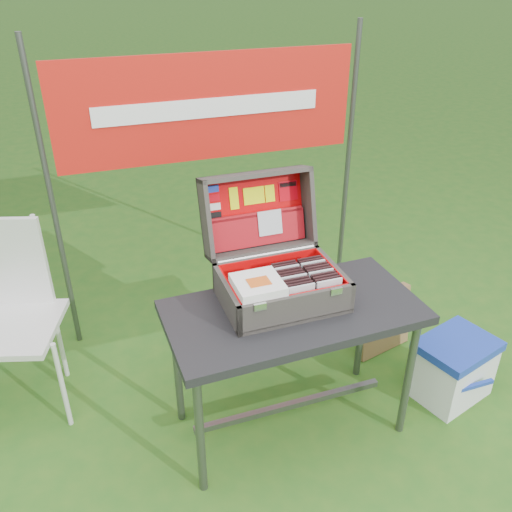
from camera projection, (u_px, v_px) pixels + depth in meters
name	position (u px, v px, depth m)	size (l,w,h in m)	color
ground	(282.00, 439.00, 2.55)	(80.00, 80.00, 0.00)	#255B19
table	(291.00, 370.00, 2.47)	(1.09, 0.54, 0.68)	black
table_top	(294.00, 312.00, 2.31)	(1.09, 0.54, 0.04)	black
table_leg_fl	(200.00, 434.00, 2.16)	(0.04, 0.04, 0.64)	#59595B
table_leg_fr	(408.00, 379.00, 2.45)	(0.04, 0.04, 0.64)	#59595B
table_leg_bl	(177.00, 368.00, 2.51)	(0.04, 0.04, 0.64)	#59595B
table_leg_br	(362.00, 325.00, 2.80)	(0.04, 0.04, 0.64)	#59595B
table_brace	(290.00, 405.00, 2.58)	(0.94, 0.03, 0.03)	#59595B
suitcase	(277.00, 247.00, 2.29)	(0.51, 0.52, 0.47)	#49443E
suitcase_base_bottom	(281.00, 299.00, 2.35)	(0.51, 0.36, 0.02)	#49443E
suitcase_base_wall_front	(297.00, 310.00, 2.18)	(0.51, 0.02, 0.14)	#49443E
suitcase_base_wall_back	(267.00, 268.00, 2.46)	(0.51, 0.02, 0.14)	#49443E
suitcase_base_wall_left	(227.00, 298.00, 2.25)	(0.02, 0.36, 0.14)	#49443E
suitcase_base_wall_right	(333.00, 278.00, 2.39)	(0.02, 0.36, 0.14)	#49443E
suitcase_liner_floor	(281.00, 297.00, 2.34)	(0.47, 0.32, 0.01)	red
suitcase_latch_left	(260.00, 307.00, 2.09)	(0.05, 0.01, 0.03)	silver
suitcase_latch_right	(336.00, 291.00, 2.19)	(0.05, 0.01, 0.03)	silver
suitcase_hinge	(267.00, 254.00, 2.43)	(0.02, 0.02, 0.46)	silver
suitcase_lid_back	(254.00, 211.00, 2.50)	(0.51, 0.36, 0.02)	#49443E
suitcase_lid_rim_far	(255.00, 174.00, 2.41)	(0.51, 0.02, 0.14)	#49443E
suitcase_lid_rim_near	(261.00, 249.00, 2.49)	(0.51, 0.02, 0.14)	#49443E
suitcase_lid_rim_left	(206.00, 220.00, 2.38)	(0.02, 0.36, 0.14)	#49443E
suitcase_lid_rim_right	(308.00, 205.00, 2.52)	(0.02, 0.36, 0.14)	#49443E
suitcase_lid_liner	(255.00, 211.00, 2.49)	(0.47, 0.32, 0.01)	red
suitcase_liner_wall_front	(296.00, 306.00, 2.18)	(0.47, 0.01, 0.12)	red
suitcase_liner_wall_back	(268.00, 268.00, 2.44)	(0.47, 0.01, 0.12)	red
suitcase_liner_wall_left	(230.00, 296.00, 2.25)	(0.01, 0.32, 0.12)	red
suitcase_liner_wall_right	(330.00, 276.00, 2.38)	(0.01, 0.32, 0.12)	red
suitcase_lid_pocket	(258.00, 230.00, 2.50)	(0.45, 0.15, 0.03)	#A11017
suitcase_pocket_edge	(257.00, 214.00, 2.47)	(0.44, 0.02, 0.02)	#A11017
suitcase_pocket_cd	(270.00, 223.00, 2.49)	(0.11, 0.11, 0.01)	silver
lid_sticker_cc_a	(213.00, 189.00, 2.40)	(0.05, 0.03, 0.00)	#1933B2
lid_sticker_cc_b	(214.00, 198.00, 2.41)	(0.05, 0.03, 0.00)	#C9000D
lid_sticker_cc_c	(215.00, 207.00, 2.42)	(0.05, 0.03, 0.00)	white
lid_sticker_cc_d	(216.00, 215.00, 2.43)	(0.05, 0.03, 0.00)	black
lid_card_neon_tall	(234.00, 198.00, 2.44)	(0.04, 0.10, 0.00)	#E3EF06
lid_card_neon_main	(254.00, 196.00, 2.47)	(0.10, 0.08, 0.00)	#E3EF06
lid_card_neon_small	(270.00, 193.00, 2.49)	(0.05, 0.08, 0.00)	#E3EF06
lid_sticker_band	(288.00, 191.00, 2.52)	(0.09, 0.09, 0.00)	#C9000D
lid_sticker_band_bar	(288.00, 184.00, 2.51)	(0.08, 0.02, 0.00)	black
cd_left_0	(301.00, 299.00, 2.20)	(0.11, 0.01, 0.13)	silver
cd_left_1	(299.00, 296.00, 2.22)	(0.11, 0.01, 0.13)	black
cd_left_2	(298.00, 294.00, 2.24)	(0.11, 0.01, 0.13)	black
cd_left_3	(296.00, 291.00, 2.25)	(0.11, 0.01, 0.13)	black
cd_left_4	(294.00, 289.00, 2.27)	(0.11, 0.01, 0.13)	silver
cd_left_5	(292.00, 286.00, 2.29)	(0.11, 0.01, 0.13)	black
cd_left_6	(290.00, 284.00, 2.30)	(0.11, 0.01, 0.13)	black
cd_left_7	(288.00, 282.00, 2.32)	(0.11, 0.01, 0.13)	black
cd_left_8	(286.00, 279.00, 2.34)	(0.11, 0.01, 0.13)	silver
cd_left_9	(285.00, 277.00, 2.35)	(0.11, 0.01, 0.13)	black
cd_left_10	(283.00, 275.00, 2.37)	(0.11, 0.01, 0.13)	black
cd_right_0	(329.00, 293.00, 2.24)	(0.11, 0.01, 0.13)	silver
cd_right_1	(327.00, 291.00, 2.26)	(0.11, 0.01, 0.13)	black
cd_right_2	(324.00, 288.00, 2.27)	(0.11, 0.01, 0.13)	black
cd_right_3	(322.00, 286.00, 2.29)	(0.11, 0.01, 0.13)	black
cd_right_4	(320.00, 284.00, 2.31)	(0.11, 0.01, 0.13)	silver
cd_right_5	(318.00, 281.00, 2.32)	(0.11, 0.01, 0.13)	black
cd_right_6	(316.00, 279.00, 2.34)	(0.11, 0.01, 0.13)	black
cd_right_7	(314.00, 277.00, 2.35)	(0.11, 0.01, 0.13)	black
cd_right_8	(312.00, 274.00, 2.37)	(0.11, 0.01, 0.13)	silver
cd_right_9	(311.00, 272.00, 2.39)	(0.11, 0.01, 0.13)	black
cd_right_10	(309.00, 270.00, 2.40)	(0.11, 0.01, 0.13)	black
songbook_0	(258.00, 288.00, 2.19)	(0.19, 0.19, 0.01)	white
songbook_1	(258.00, 287.00, 2.19)	(0.19, 0.19, 0.01)	white
songbook_2	(258.00, 285.00, 2.18)	(0.19, 0.19, 0.01)	white
songbook_3	(258.00, 284.00, 2.18)	(0.19, 0.19, 0.01)	white
songbook_4	(258.00, 283.00, 2.18)	(0.19, 0.19, 0.01)	white
songbook_5	(258.00, 282.00, 2.18)	(0.19, 0.19, 0.01)	white
songbook_6	(258.00, 281.00, 2.17)	(0.19, 0.19, 0.01)	white
songbook_graphic	(259.00, 282.00, 2.16)	(0.09, 0.07, 0.00)	#D85919
cooler	(453.00, 368.00, 2.74)	(0.38, 0.29, 0.33)	white
cooler_body	(452.00, 372.00, 2.75)	(0.36, 0.27, 0.29)	white
cooler_lid	(458.00, 346.00, 2.67)	(0.38, 0.29, 0.04)	#1B38A6
cooler_handle	(473.00, 386.00, 2.61)	(0.22, 0.02, 0.02)	#1B38A6
chair	(10.00, 330.00, 2.50)	(0.44, 0.48, 0.96)	silver
chair_seat	(9.00, 329.00, 2.49)	(0.44, 0.44, 0.03)	silver
chair_backrest	(0.00, 262.00, 2.55)	(0.44, 0.03, 0.46)	silver
chair_leg_fr	(62.00, 386.00, 2.52)	(0.02, 0.02, 0.49)	silver
chair_leg_br	(59.00, 339.00, 2.82)	(0.02, 0.02, 0.49)	silver
chair_upright_right	(42.00, 258.00, 2.61)	(0.02, 0.02, 0.46)	silver
cardboard_box	(383.00, 322.00, 3.05)	(0.35, 0.06, 0.37)	olive
banner_post_left	(53.00, 208.00, 2.79)	(0.03, 0.03, 1.70)	#59595B
banner_post_right	(347.00, 170.00, 3.29)	(0.03, 0.03, 1.70)	#59595B
banner	(209.00, 107.00, 2.81)	(1.60, 0.01, 0.55)	#B81710
banner_text	(210.00, 108.00, 2.80)	(1.20, 0.00, 0.10)	white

